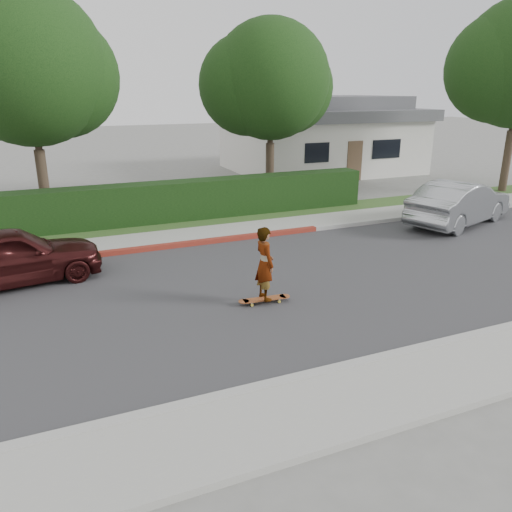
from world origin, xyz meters
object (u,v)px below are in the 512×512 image
Objects in this scene: car_silver at (459,203)px; car_maroon at (10,256)px; skateboarder at (265,264)px; skateboard at (264,299)px.

car_maroon is (-14.69, -0.14, -0.05)m from car_silver.
car_silver is 1.10× the size of car_maroon.
skateboarder is 6.45m from car_maroon.
skateboard is 0.74× the size of skateboarder.
car_silver is (9.34, 3.73, -0.19)m from skateboarder.
skateboarder reaches higher than car_maroon.
car_maroon is at bearing 71.56° from car_silver.
skateboarder is at bearing 92.77° from car_silver.
skateboard is at bearing -132.34° from car_maroon.
car_maroon is (-5.35, 3.59, 0.63)m from skateboard.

